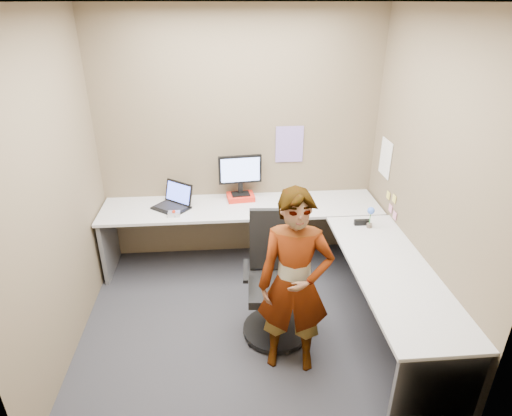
{
  "coord_description": "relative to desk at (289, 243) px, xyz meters",
  "views": [
    {
      "loc": [
        -0.18,
        -3.15,
        2.71
      ],
      "look_at": [
        0.1,
        0.25,
        1.05
      ],
      "focal_mm": 30.0,
      "sensor_mm": 36.0,
      "label": 1
    }
  ],
  "objects": [
    {
      "name": "ground",
      "position": [
        -0.44,
        -0.39,
        -0.59
      ],
      "size": [
        3.0,
        3.0,
        0.0
      ],
      "primitive_type": "plane",
      "color": "#252429",
      "rests_on": "ground"
    },
    {
      "name": "wall_back",
      "position": [
        -0.44,
        0.91,
        0.76
      ],
      "size": [
        3.0,
        0.0,
        3.0
      ],
      "primitive_type": "plane",
      "rotation": [
        1.57,
        0.0,
        0.0
      ],
      "color": "brown",
      "rests_on": "ground"
    },
    {
      "name": "wall_right",
      "position": [
        1.06,
        -0.39,
        0.76
      ],
      "size": [
        0.0,
        2.7,
        2.7
      ],
      "primitive_type": "plane",
      "rotation": [
        1.57,
        0.0,
        -1.57
      ],
      "color": "brown",
      "rests_on": "ground"
    },
    {
      "name": "wall_left",
      "position": [
        -1.94,
        -0.39,
        0.76
      ],
      "size": [
        0.0,
        2.7,
        2.7
      ],
      "primitive_type": "plane",
      "rotation": [
        1.57,
        0.0,
        1.57
      ],
      "color": "brown",
      "rests_on": "ground"
    },
    {
      "name": "ceiling",
      "position": [
        -0.44,
        -0.39,
        2.11
      ],
      "size": [
        3.0,
        3.0,
        0.0
      ],
      "primitive_type": "plane",
      "rotation": [
        3.14,
        0.0,
        0.0
      ],
      "color": "white",
      "rests_on": "wall_back"
    },
    {
      "name": "desk",
      "position": [
        0.0,
        0.0,
        0.0
      ],
      "size": [
        2.98,
        2.58,
        0.73
      ],
      "color": "silver",
      "rests_on": "ground"
    },
    {
      "name": "paper_ream",
      "position": [
        -0.43,
        0.75,
        0.17
      ],
      "size": [
        0.31,
        0.24,
        0.06
      ],
      "primitive_type": "cube",
      "rotation": [
        0.0,
        0.0,
        0.1
      ],
      "color": "red",
      "rests_on": "desk"
    },
    {
      "name": "monitor",
      "position": [
        -0.43,
        0.77,
        0.46
      ],
      "size": [
        0.47,
        0.16,
        0.44
      ],
      "rotation": [
        0.0,
        0.0,
        0.1
      ],
      "color": "black",
      "rests_on": "paper_ream"
    },
    {
      "name": "laptop",
      "position": [
        -1.14,
        0.62,
        0.21
      ],
      "size": [
        0.46,
        0.45,
        0.26
      ],
      "rotation": [
        0.0,
        0.0,
        -0.67
      ],
      "color": "black",
      "rests_on": "desk"
    },
    {
      "name": "trackball_mouse",
      "position": [
        -1.13,
        0.4,
        0.17
      ],
      "size": [
        0.12,
        0.08,
        0.07
      ],
      "color": "#B7B7BC",
      "rests_on": "desk"
    },
    {
      "name": "origami",
      "position": [
        -0.33,
        0.36,
        0.17
      ],
      "size": [
        0.1,
        0.1,
        0.06
      ],
      "primitive_type": "cone",
      "color": "white",
      "rests_on": "desk"
    },
    {
      "name": "stapler",
      "position": [
        0.72,
        0.06,
        0.17
      ],
      "size": [
        0.15,
        0.04,
        0.05
      ],
      "primitive_type": "cube",
      "rotation": [
        0.0,
        0.0,
        -0.02
      ],
      "color": "black",
      "rests_on": "desk"
    },
    {
      "name": "flower",
      "position": [
        0.77,
        0.0,
        0.28
      ],
      "size": [
        0.07,
        0.07,
        0.22
      ],
      "color": "brown",
      "rests_on": "desk"
    },
    {
      "name": "calendar_purple",
      "position": [
        0.11,
        0.9,
        0.71
      ],
      "size": [
        0.3,
        0.01,
        0.4
      ],
      "primitive_type": "cube",
      "color": "#846BB7",
      "rests_on": "wall_back"
    },
    {
      "name": "calendar_white",
      "position": [
        1.05,
        0.51,
        0.66
      ],
      "size": [
        0.01,
        0.28,
        0.38
      ],
      "primitive_type": "cube",
      "color": "white",
      "rests_on": "wall_right"
    },
    {
      "name": "sticky_note_a",
      "position": [
        1.05,
        0.16,
        0.36
      ],
      "size": [
        0.01,
        0.07,
        0.07
      ],
      "primitive_type": "cube",
      "color": "#F2E059",
      "rests_on": "wall_right"
    },
    {
      "name": "sticky_note_b",
      "position": [
        1.05,
        0.21,
        0.23
      ],
      "size": [
        0.01,
        0.07,
        0.07
      ],
      "primitive_type": "cube",
      "color": "pink",
      "rests_on": "wall_right"
    },
    {
      "name": "sticky_note_c",
      "position": [
        1.05,
        0.09,
        0.21
      ],
      "size": [
        0.01,
        0.07,
        0.07
      ],
      "primitive_type": "cube",
      "color": "pink",
      "rests_on": "wall_right"
    },
    {
      "name": "sticky_note_d",
      "position": [
        1.05,
        0.31,
        0.33
      ],
      "size": [
        0.01,
        0.07,
        0.07
      ],
      "primitive_type": "cube",
      "color": "#F2E059",
      "rests_on": "wall_right"
    },
    {
      "name": "office_chair",
      "position": [
        -0.19,
        -0.51,
        -0.13
      ],
      "size": [
        0.59,
        0.59,
        1.11
      ],
      "rotation": [
        0.0,
        0.0,
        -0.07
      ],
      "color": "black",
      "rests_on": "ground"
    },
    {
      "name": "person",
      "position": [
        -0.11,
        -0.91,
        0.18
      ],
      "size": [
        0.62,
        0.46,
        1.54
      ],
      "primitive_type": "imported",
      "rotation": [
        0.0,
        0.0,
        -0.17
      ],
      "color": "#999399",
      "rests_on": "ground"
    }
  ]
}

